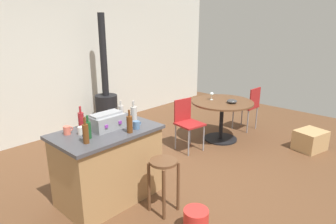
{
  "coord_description": "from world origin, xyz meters",
  "views": [
    {
      "loc": [
        -2.95,
        -2.48,
        2.12
      ],
      "look_at": [
        0.07,
        0.32,
        0.86
      ],
      "focal_mm": 31.56,
      "sensor_mm": 36.0,
      "label": 1
    }
  ],
  "objects_px": {
    "bottle_5": "(88,130)",
    "cup_0": "(67,130)",
    "plastic_bucket": "(196,221)",
    "bottle_2": "(81,120)",
    "bottle_4": "(86,133)",
    "cup_1": "(82,130)",
    "toolbox": "(106,121)",
    "dining_table": "(222,110)",
    "folding_chair_near": "(187,120)",
    "cup_2": "(136,125)",
    "bottle_3": "(130,124)",
    "serving_bowl": "(232,101)",
    "kitchen_island": "(108,165)",
    "wine_glass": "(212,94)",
    "bottle_0": "(121,111)",
    "folding_chair_far": "(249,105)",
    "bottle_1": "(134,114)",
    "cardboard_box": "(310,140)",
    "wooden_stool": "(164,175)",
    "wood_stove": "(106,103)"
  },
  "relations": [
    {
      "from": "bottle_2",
      "to": "cardboard_box",
      "type": "bearing_deg",
      "value": -24.98
    },
    {
      "from": "folding_chair_near",
      "to": "serving_bowl",
      "type": "height_order",
      "value": "folding_chair_near"
    },
    {
      "from": "bottle_0",
      "to": "folding_chair_far",
      "type": "bearing_deg",
      "value": -5.64
    },
    {
      "from": "dining_table",
      "to": "bottle_1",
      "type": "distance_m",
      "value": 2.2
    },
    {
      "from": "toolbox",
      "to": "bottle_4",
      "type": "relative_size",
      "value": 1.35
    },
    {
      "from": "bottle_5",
      "to": "cup_0",
      "type": "bearing_deg",
      "value": 109.1
    },
    {
      "from": "wooden_stool",
      "to": "folding_chair_far",
      "type": "relative_size",
      "value": 0.73
    },
    {
      "from": "bottle_5",
      "to": "cup_0",
      "type": "xyz_separation_m",
      "value": [
        -0.1,
        0.28,
        -0.05
      ]
    },
    {
      "from": "cup_1",
      "to": "wine_glass",
      "type": "bearing_deg",
      "value": 3.51
    },
    {
      "from": "wooden_stool",
      "to": "dining_table",
      "type": "distance_m",
      "value": 2.43
    },
    {
      "from": "bottle_0",
      "to": "wine_glass",
      "type": "xyz_separation_m",
      "value": [
        2.12,
        0.02,
        -0.14
      ]
    },
    {
      "from": "bottle_2",
      "to": "serving_bowl",
      "type": "height_order",
      "value": "bottle_2"
    },
    {
      "from": "wooden_stool",
      "to": "cup_0",
      "type": "relative_size",
      "value": 5.5
    },
    {
      "from": "bottle_4",
      "to": "cup_1",
      "type": "bearing_deg",
      "value": 67.74
    },
    {
      "from": "cup_1",
      "to": "cup_2",
      "type": "relative_size",
      "value": 1.04
    },
    {
      "from": "bottle_3",
      "to": "cup_2",
      "type": "distance_m",
      "value": 0.15
    },
    {
      "from": "bottle_2",
      "to": "cup_2",
      "type": "xyz_separation_m",
      "value": [
        0.44,
        -0.48,
        -0.06
      ]
    },
    {
      "from": "cup_0",
      "to": "cardboard_box",
      "type": "height_order",
      "value": "cup_0"
    },
    {
      "from": "bottle_1",
      "to": "serving_bowl",
      "type": "bearing_deg",
      "value": -3.44
    },
    {
      "from": "bottle_4",
      "to": "cup_0",
      "type": "xyz_separation_m",
      "value": [
        -0.0,
        0.38,
        -0.06
      ]
    },
    {
      "from": "folding_chair_near",
      "to": "bottle_4",
      "type": "height_order",
      "value": "bottle_4"
    },
    {
      "from": "wine_glass",
      "to": "toolbox",
      "type": "bearing_deg",
      "value": -174.83
    },
    {
      "from": "bottle_4",
      "to": "plastic_bucket",
      "type": "distance_m",
      "value": 1.47
    },
    {
      "from": "wood_stove",
      "to": "cardboard_box",
      "type": "distance_m",
      "value": 3.84
    },
    {
      "from": "folding_chair_near",
      "to": "folding_chair_far",
      "type": "relative_size",
      "value": 0.98
    },
    {
      "from": "bottle_4",
      "to": "cup_2",
      "type": "xyz_separation_m",
      "value": [
        0.65,
        -0.05,
        -0.06
      ]
    },
    {
      "from": "folding_chair_far",
      "to": "wine_glass",
      "type": "height_order",
      "value": "wine_glass"
    },
    {
      "from": "serving_bowl",
      "to": "toolbox",
      "type": "bearing_deg",
      "value": 176.05
    },
    {
      "from": "bottle_3",
      "to": "cup_0",
      "type": "bearing_deg",
      "value": 137.27
    },
    {
      "from": "folding_chair_near",
      "to": "cup_1",
      "type": "height_order",
      "value": "cup_1"
    },
    {
      "from": "wood_stove",
      "to": "cup_2",
      "type": "distance_m",
      "value": 2.6
    },
    {
      "from": "bottle_4",
      "to": "cup_1",
      "type": "height_order",
      "value": "bottle_4"
    },
    {
      "from": "bottle_0",
      "to": "cup_0",
      "type": "bearing_deg",
      "value": -177.68
    },
    {
      "from": "dining_table",
      "to": "folding_chair_near",
      "type": "relative_size",
      "value": 1.29
    },
    {
      "from": "bottle_3",
      "to": "serving_bowl",
      "type": "height_order",
      "value": "bottle_3"
    },
    {
      "from": "cup_1",
      "to": "wine_glass",
      "type": "relative_size",
      "value": 0.84
    },
    {
      "from": "bottle_2",
      "to": "cup_0",
      "type": "relative_size",
      "value": 2.37
    },
    {
      "from": "wooden_stool",
      "to": "bottle_4",
      "type": "bearing_deg",
      "value": 141.56
    },
    {
      "from": "bottle_3",
      "to": "cup_0",
      "type": "xyz_separation_m",
      "value": [
        -0.52,
        0.48,
        -0.06
      ]
    },
    {
      "from": "kitchen_island",
      "to": "wine_glass",
      "type": "xyz_separation_m",
      "value": [
        2.54,
        0.26,
        0.39
      ]
    },
    {
      "from": "bottle_4",
      "to": "cup_1",
      "type": "distance_m",
      "value": 0.29
    },
    {
      "from": "folding_chair_far",
      "to": "plastic_bucket",
      "type": "distance_m",
      "value": 3.4
    },
    {
      "from": "folding_chair_near",
      "to": "bottle_1",
      "type": "bearing_deg",
      "value": -169.41
    },
    {
      "from": "kitchen_island",
      "to": "wine_glass",
      "type": "relative_size",
      "value": 8.54
    },
    {
      "from": "dining_table",
      "to": "cup_2",
      "type": "xyz_separation_m",
      "value": [
        -2.3,
        -0.28,
        0.38
      ]
    },
    {
      "from": "plastic_bucket",
      "to": "bottle_2",
      "type": "bearing_deg",
      "value": 105.2
    },
    {
      "from": "folding_chair_far",
      "to": "cup_0",
      "type": "relative_size",
      "value": 7.58
    },
    {
      "from": "cardboard_box",
      "to": "cup_2",
      "type": "bearing_deg",
      "value": 159.51
    },
    {
      "from": "bottle_5",
      "to": "plastic_bucket",
      "type": "xyz_separation_m",
      "value": [
        0.5,
        -1.11,
        -0.87
      ]
    },
    {
      "from": "folding_chair_near",
      "to": "serving_bowl",
      "type": "distance_m",
      "value": 0.9
    }
  ]
}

